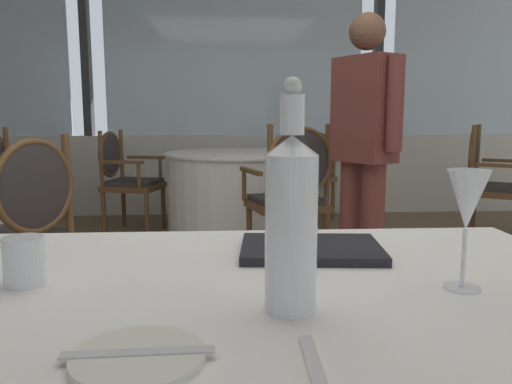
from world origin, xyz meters
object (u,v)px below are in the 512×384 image
object	(u,v)px
wine_glass	(467,203)
dining_chair_2_1	(488,175)
side_plate	(138,357)
water_bottle	(291,219)
dining_chair_1_0	(18,223)
diner_person_0	(364,140)
menu_book	(311,249)
dining_chair_0_1	(311,168)
water_tumbler	(24,261)
dining_chair_0_2	(124,174)
dining_chair_0_0	(292,188)

from	to	relation	value
wine_glass	dining_chair_2_1	bearing A→B (deg)	61.06
side_plate	water_bottle	distance (m)	0.30
dining_chair_1_0	diner_person_0	xyz separation A→B (m)	(1.75, 0.52, 0.35)
wine_glass	dining_chair_2_1	world-z (taller)	dining_chair_2_1
menu_book	dining_chair_0_1	size ratio (longest dim) A/B	0.35
water_tumbler	dining_chair_1_0	size ratio (longest dim) A/B	0.09
dining_chair_0_1	dining_chair_2_1	size ratio (longest dim) A/B	0.91
dining_chair_0_1	dining_chair_2_1	xyz separation A→B (m)	(1.33, -1.01, 0.04)
water_bottle	dining_chair_0_2	xyz separation A→B (m)	(-1.03, 3.77, -0.35)
water_bottle	wine_glass	world-z (taller)	water_bottle
side_plate	wine_glass	size ratio (longest dim) A/B	0.80
menu_book	dining_chair_1_0	distance (m)	1.68
wine_glass	dining_chair_0_1	xyz separation A→B (m)	(0.44, 4.22, -0.38)
dining_chair_2_1	water_tumbler	bearing A→B (deg)	-96.74
dining_chair_0_0	dining_chair_2_1	bearing A→B (deg)	-81.83
water_tumbler	dining_chair_1_0	xyz separation A→B (m)	(-0.59, 1.40, -0.22)
side_plate	wine_glass	bearing A→B (deg)	23.77
dining_chair_0_0	dining_chair_0_1	world-z (taller)	dining_chair_0_0
dining_chair_0_0	dining_chair_2_1	size ratio (longest dim) A/B	1.02
water_tumbler	diner_person_0	distance (m)	2.24
water_tumbler	dining_chair_2_1	bearing A→B (deg)	50.77
dining_chair_2_1	wine_glass	bearing A→B (deg)	-86.44
side_plate	dining_chair_0_0	distance (m)	2.69
side_plate	dining_chair_2_1	distance (m)	4.14
dining_chair_0_2	wine_glass	bearing A→B (deg)	-56.39
dining_chair_1_0	diner_person_0	world-z (taller)	diner_person_0
wine_glass	dining_chair_0_1	size ratio (longest dim) A/B	0.24
menu_book	dining_chair_1_0	world-z (taller)	dining_chair_1_0
dining_chair_2_1	dining_chair_0_1	bearing A→B (deg)	175.14
dining_chair_0_1	dining_chair_2_1	world-z (taller)	dining_chair_2_1
menu_book	dining_chair_0_2	bearing A→B (deg)	112.71
menu_book	dining_chair_0_0	distance (m)	2.17
dining_chair_0_2	diner_person_0	xyz separation A→B (m)	(1.71, -1.70, 0.38)
menu_book	dining_chair_0_1	world-z (taller)	dining_chair_0_1
water_tumbler	side_plate	bearing A→B (deg)	-49.65
side_plate	water_tumbler	xyz separation A→B (m)	(-0.26, 0.30, 0.04)
dining_chair_0_1	dining_chair_0_2	distance (m)	1.87
water_bottle	dining_chair_1_0	distance (m)	1.90
dining_chair_0_2	diner_person_0	bearing A→B (deg)	-31.28
water_bottle	diner_person_0	size ratio (longest dim) A/B	0.22
dining_chair_2_1	dining_chair_1_0	bearing A→B (deg)	-118.62
menu_book	dining_chair_0_0	xyz separation A→B (m)	(0.24, 2.15, -0.17)
menu_book	diner_person_0	bearing A→B (deg)	75.83
diner_person_0	dining_chair_1_0	bearing A→B (deg)	-13.17
water_tumbler	menu_book	xyz separation A→B (m)	(0.56, 0.18, -0.03)
side_plate	dining_chair_0_2	bearing A→B (deg)	101.72
dining_chair_0_2	dining_chair_2_1	size ratio (longest dim) A/B	0.94
dining_chair_0_1	wine_glass	bearing A→B (deg)	37.56
wine_glass	dining_chair_1_0	xyz separation A→B (m)	(-1.38, 1.47, -0.33)
wine_glass	menu_book	world-z (taller)	wine_glass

